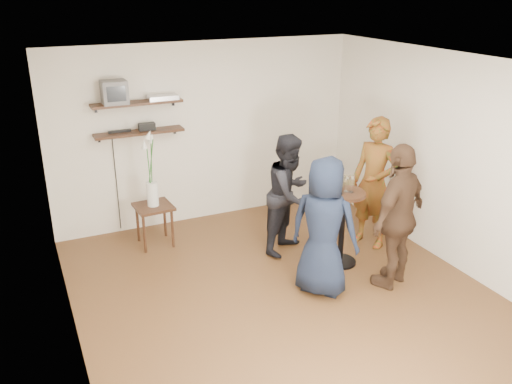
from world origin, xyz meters
TOP-DOWN VIEW (x-y plane):
  - room at (0.00, 0.00)m, footprint 4.58×5.08m
  - shelf_upper at (-1.00, 2.38)m, footprint 1.20×0.25m
  - shelf_lower at (-1.00, 2.38)m, footprint 1.20×0.25m
  - crt_monitor at (-1.28, 2.38)m, footprint 0.32×0.30m
  - dvd_deck at (-0.65, 2.38)m, footprint 0.40×0.24m
  - radio at (-0.89, 2.38)m, footprint 0.22×0.10m
  - power_strip at (-1.25, 2.42)m, footprint 0.30×0.05m
  - side_table at (-1.00, 1.89)m, footprint 0.50×0.50m
  - vase_lilies at (-1.00, 1.89)m, footprint 0.20×0.21m
  - drinks_table at (1.00, 0.39)m, footprint 0.53×0.53m
  - wine_glass_fl at (0.94, 0.36)m, footprint 0.07×0.07m
  - wine_glass_fr at (1.06, 0.35)m, footprint 0.07×0.07m
  - wine_glass_bl at (0.97, 0.45)m, footprint 0.07×0.07m
  - wine_glass_br at (1.02, 0.39)m, footprint 0.07×0.07m
  - person_plaid at (1.67, 0.69)m, footprint 0.64×0.75m
  - person_dark at (0.58, 1.00)m, footprint 0.97×0.93m
  - person_navy at (0.43, -0.08)m, footprint 0.90×0.93m
  - person_brown at (1.29, -0.29)m, footprint 1.09×0.78m

SIDE VIEW (x-z plane):
  - side_table at x=-1.00m, z-range 0.19..0.76m
  - drinks_table at x=1.00m, z-range 0.14..1.11m
  - person_dark at x=0.58m, z-range 0.00..1.58m
  - person_navy at x=0.43m, z-range 0.00..1.61m
  - person_brown at x=1.29m, z-range 0.00..1.72m
  - person_plaid at x=1.67m, z-range 0.00..1.75m
  - vase_lilies at x=-1.00m, z-range 0.37..1.43m
  - wine_glass_br at x=1.02m, z-range 1.01..1.21m
  - wine_glass_fl at x=0.94m, z-range 1.01..1.21m
  - wine_glass_bl at x=0.97m, z-range 1.01..1.22m
  - wine_glass_fr at x=1.06m, z-range 1.01..1.22m
  - room at x=0.00m, z-range -0.04..2.64m
  - shelf_lower at x=-1.00m, z-range 1.43..1.47m
  - power_strip at x=-1.25m, z-range 1.47..1.50m
  - radio at x=-0.89m, z-range 1.47..1.57m
  - shelf_upper at x=-1.00m, z-range 1.83..1.87m
  - dvd_deck at x=-0.65m, z-range 1.87..1.93m
  - crt_monitor at x=-1.28m, z-range 1.87..2.17m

